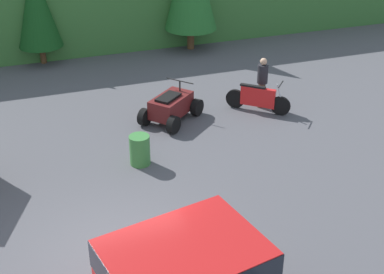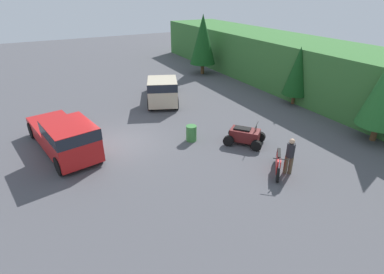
{
  "view_description": "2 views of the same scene",
  "coord_description": "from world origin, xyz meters",
  "px_view_note": "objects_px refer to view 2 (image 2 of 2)",
  "views": [
    {
      "loc": [
        -1.45,
        -9.13,
        7.87
      ],
      "look_at": [
        2.83,
        2.99,
        0.95
      ],
      "focal_mm": 50.0,
      "sensor_mm": 36.0,
      "label": 1
    },
    {
      "loc": [
        14.6,
        -3.21,
        7.62
      ],
      "look_at": [
        2.83,
        2.99,
        0.95
      ],
      "focal_mm": 28.0,
      "sensor_mm": 36.0,
      "label": 2
    }
  ],
  "objects_px": {
    "dirt_bike": "(278,163)",
    "pickup_truck_second": "(162,89)",
    "quad_atv": "(245,136)",
    "steel_barrel": "(191,133)",
    "pickup_truck_red": "(65,136)",
    "rider_person": "(290,155)"
  },
  "relations": [
    {
      "from": "pickup_truck_red",
      "to": "rider_person",
      "type": "distance_m",
      "value": 10.81
    },
    {
      "from": "quad_atv",
      "to": "steel_barrel",
      "type": "distance_m",
      "value": 2.9
    },
    {
      "from": "pickup_truck_second",
      "to": "steel_barrel",
      "type": "bearing_deg",
      "value": 12.97
    },
    {
      "from": "pickup_truck_second",
      "to": "dirt_bike",
      "type": "distance_m",
      "value": 11.15
    },
    {
      "from": "pickup_truck_second",
      "to": "steel_barrel",
      "type": "distance_m",
      "value": 6.56
    },
    {
      "from": "rider_person",
      "to": "steel_barrel",
      "type": "height_order",
      "value": "rider_person"
    },
    {
      "from": "quad_atv",
      "to": "rider_person",
      "type": "height_order",
      "value": "rider_person"
    },
    {
      "from": "dirt_bike",
      "to": "rider_person",
      "type": "distance_m",
      "value": 0.66
    },
    {
      "from": "dirt_bike",
      "to": "pickup_truck_second",
      "type": "bearing_deg",
      "value": -133.26
    },
    {
      "from": "pickup_truck_second",
      "to": "quad_atv",
      "type": "bearing_deg",
      "value": 31.36
    },
    {
      "from": "pickup_truck_red",
      "to": "rider_person",
      "type": "relative_size",
      "value": 3.57
    },
    {
      "from": "quad_atv",
      "to": "steel_barrel",
      "type": "xyz_separation_m",
      "value": [
        -1.67,
        -2.37,
        -0.04
      ]
    },
    {
      "from": "quad_atv",
      "to": "steel_barrel",
      "type": "bearing_deg",
      "value": -165.62
    },
    {
      "from": "pickup_truck_red",
      "to": "quad_atv",
      "type": "distance_m",
      "value": 9.22
    },
    {
      "from": "pickup_truck_red",
      "to": "quad_atv",
      "type": "height_order",
      "value": "pickup_truck_red"
    },
    {
      "from": "pickup_truck_red",
      "to": "pickup_truck_second",
      "type": "xyz_separation_m",
      "value": [
        -4.82,
        7.24,
        -0.0
      ]
    },
    {
      "from": "rider_person",
      "to": "steel_barrel",
      "type": "xyz_separation_m",
      "value": [
        -4.93,
        -2.37,
        -0.51
      ]
    },
    {
      "from": "pickup_truck_red",
      "to": "steel_barrel",
      "type": "distance_m",
      "value": 6.46
    },
    {
      "from": "pickup_truck_second",
      "to": "quad_atv",
      "type": "relative_size",
      "value": 2.41
    },
    {
      "from": "steel_barrel",
      "to": "pickup_truck_red",
      "type": "bearing_deg",
      "value": -104.69
    },
    {
      "from": "pickup_truck_second",
      "to": "dirt_bike",
      "type": "xyz_separation_m",
      "value": [
        11.09,
        1.02,
        -0.55
      ]
    },
    {
      "from": "dirt_bike",
      "to": "steel_barrel",
      "type": "height_order",
      "value": "dirt_bike"
    }
  ]
}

